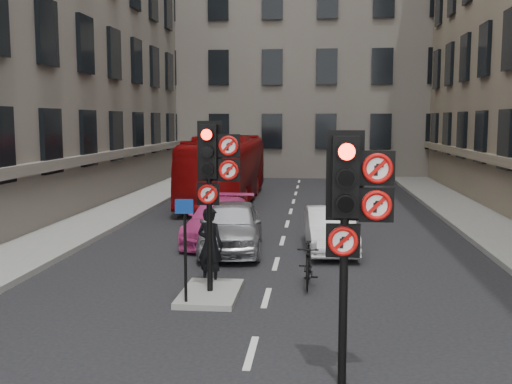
% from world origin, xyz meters
% --- Properties ---
extents(pavement_left, '(3.00, 50.00, 0.16)m').
position_xyz_m(pavement_left, '(-7.20, 12.00, 0.08)').
color(pavement_left, gray).
rests_on(pavement_left, ground).
extents(centre_island, '(1.20, 2.00, 0.12)m').
position_xyz_m(centre_island, '(-1.20, 5.00, 0.06)').
color(centre_island, gray).
rests_on(centre_island, ground).
extents(building_far, '(30.00, 14.00, 20.00)m').
position_xyz_m(building_far, '(0.00, 38.00, 10.00)').
color(building_far, slate).
rests_on(building_far, ground).
extents(signal_near, '(0.91, 0.40, 3.58)m').
position_xyz_m(signal_near, '(1.49, 0.99, 2.58)').
color(signal_near, black).
rests_on(signal_near, ground).
extents(signal_far, '(0.91, 0.40, 3.58)m').
position_xyz_m(signal_far, '(-1.11, 4.99, 2.70)').
color(signal_far, black).
rests_on(signal_far, centre_island).
extents(car_silver, '(2.03, 4.34, 1.44)m').
position_xyz_m(car_silver, '(-1.36, 9.44, 0.72)').
color(car_silver, '#9E9FA5').
rests_on(car_silver, ground).
extents(car_white, '(1.55, 3.79, 1.22)m').
position_xyz_m(car_white, '(1.43, 9.74, 0.61)').
color(car_white, silver).
rests_on(car_white, ground).
extents(car_pink, '(1.91, 4.49, 1.29)m').
position_xyz_m(car_pink, '(-1.89, 10.76, 0.65)').
color(car_pink, '#D43E8D').
rests_on(car_pink, ground).
extents(bus_red, '(2.57, 10.83, 3.01)m').
position_xyz_m(bus_red, '(-3.08, 19.73, 1.51)').
color(bus_red, maroon).
rests_on(bus_red, ground).
extents(motorcycle, '(0.49, 1.64, 0.98)m').
position_xyz_m(motorcycle, '(0.86, 6.00, 0.49)').
color(motorcycle, black).
rests_on(motorcycle, ground).
extents(motorcyclist, '(0.75, 0.63, 1.76)m').
position_xyz_m(motorcyclist, '(-1.37, 6.00, 0.88)').
color(motorcyclist, black).
rests_on(motorcyclist, ground).
extents(info_sign, '(0.36, 0.13, 2.06)m').
position_xyz_m(info_sign, '(-1.54, 4.18, 1.45)').
color(info_sign, black).
rests_on(info_sign, centre_island).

